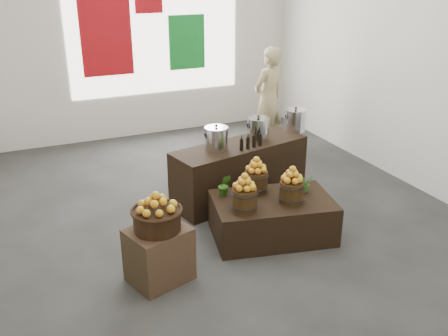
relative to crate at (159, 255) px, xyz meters
name	(u,v)px	position (x,y,z in m)	size (l,w,h in m)	color
ground	(215,208)	(1.16, 1.27, -0.30)	(7.00, 7.00, 0.00)	#3D3D3A
back_wall	(139,28)	(1.16, 4.77, 1.70)	(6.00, 0.04, 4.00)	silver
back_opening	(155,27)	(1.46, 4.75, 1.70)	(3.20, 0.02, 2.40)	white
deco_red_left	(106,36)	(0.56, 4.74, 1.60)	(0.90, 0.04, 1.40)	#A10C12
deco_green_right	(187,42)	(2.06, 4.74, 1.40)	(0.70, 0.04, 1.00)	#127926
crate	(159,255)	(0.00, 0.00, 0.00)	(0.60, 0.49, 0.60)	brown
wicker_basket	(157,220)	(0.00, 0.00, 0.41)	(0.48, 0.48, 0.22)	black
apples_in_basket	(156,201)	(0.00, 0.00, 0.61)	(0.37, 0.37, 0.20)	#980411
display_table	(272,218)	(1.51, 0.32, -0.05)	(1.41, 0.87, 0.49)	black
apple_bucket_front_left	(244,200)	(1.08, 0.21, 0.32)	(0.28, 0.28, 0.26)	#3B2610
apples_in_bucket_front_left	(245,181)	(1.08, 0.21, 0.55)	(0.21, 0.21, 0.19)	#980411
apple_bucket_front_right	(291,192)	(1.67, 0.18, 0.32)	(0.28, 0.28, 0.26)	#3B2610
apples_in_bucket_front_right	(292,174)	(1.67, 0.18, 0.55)	(0.21, 0.21, 0.19)	#980411
apple_bucket_rear	(256,182)	(1.43, 0.61, 0.32)	(0.28, 0.28, 0.26)	#3B2610
apples_in_bucket_rear	(256,165)	(1.43, 0.61, 0.55)	(0.21, 0.21, 0.19)	#980411
herb_garnish_right	(304,182)	(1.96, 0.37, 0.31)	(0.22, 0.19, 0.24)	#255C13
herb_garnish_left	(225,185)	(1.03, 0.65, 0.33)	(0.15, 0.12, 0.28)	#255C13
counter	(240,171)	(1.62, 1.45, 0.10)	(1.95, 0.62, 0.80)	black
stock_pot_left	(216,140)	(1.23, 1.36, 0.65)	(0.30, 0.30, 0.30)	silver
stock_pot_center	(258,130)	(1.92, 1.52, 0.65)	(0.30, 0.30, 0.30)	silver
stock_pot_right	(295,121)	(2.61, 1.67, 0.65)	(0.30, 0.30, 0.30)	silver
oil_cruets	(249,140)	(1.66, 1.26, 0.61)	(0.28, 0.05, 0.22)	black
shopper	(268,99)	(2.94, 3.09, 0.60)	(0.66, 0.43, 1.80)	tan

